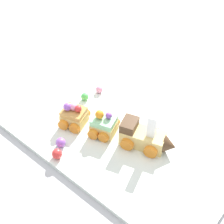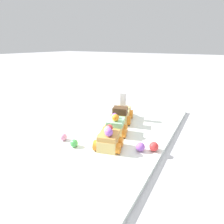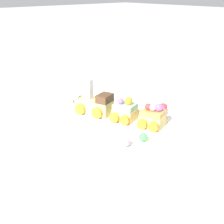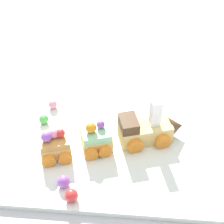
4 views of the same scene
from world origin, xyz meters
TOP-DOWN VIEW (x-y plane):
  - ground_plane at (0.00, 0.00)m, footprint 10.00×10.00m
  - display_board at (0.00, 0.00)m, footprint 0.60×0.41m
  - cake_train_locomotive at (0.08, -0.03)m, footprint 0.14×0.09m
  - cake_car_mint at (-0.02, -0.06)m, footprint 0.07×0.08m
  - cake_car_caramel at (-0.10, -0.08)m, footprint 0.07×0.08m
  - gumball_purple at (-0.07, -0.16)m, footprint 0.02×0.02m
  - gumball_green at (-0.14, -0.00)m, footprint 0.02×0.02m
  - gumball_pink at (-0.13, 0.05)m, footprint 0.02×0.02m
  - gumball_red at (-0.05, -0.18)m, footprint 0.02×0.02m

SIDE VIEW (x-z plane):
  - ground_plane at x=0.00m, z-range 0.00..0.00m
  - display_board at x=0.00m, z-range 0.00..0.01m
  - gumball_pink at x=-0.13m, z-range 0.01..0.03m
  - gumball_green at x=-0.14m, z-range 0.01..0.03m
  - gumball_purple at x=-0.07m, z-range 0.01..0.03m
  - gumball_red at x=-0.05m, z-range 0.01..0.04m
  - cake_car_mint at x=-0.02m, z-range 0.00..0.07m
  - cake_car_caramel at x=-0.10m, z-range 0.00..0.07m
  - cake_train_locomotive at x=0.08m, z-range -0.01..0.09m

